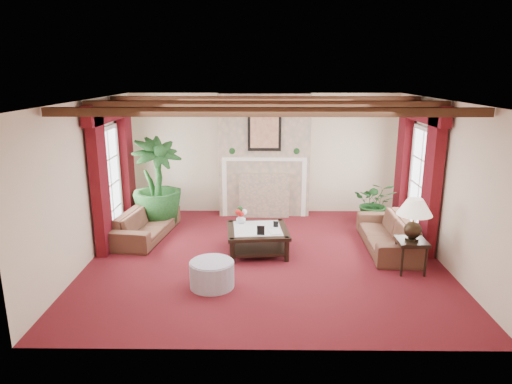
{
  "coord_description": "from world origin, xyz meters",
  "views": [
    {
      "loc": [
        -0.07,
        -7.44,
        3.16
      ],
      "look_at": [
        -0.16,
        0.4,
        1.08
      ],
      "focal_mm": 32.0,
      "sensor_mm": 36.0,
      "label": 1
    }
  ],
  "objects_px": {
    "side_table": "(410,256)",
    "coffee_table": "(257,240)",
    "potted_palm": "(158,202)",
    "sofa_right": "(388,228)",
    "sofa_left": "(147,219)",
    "ottoman": "(212,274)"
  },
  "relations": [
    {
      "from": "sofa_left",
      "to": "side_table",
      "type": "xyz_separation_m",
      "value": [
        4.65,
        -1.57,
        -0.1
      ]
    },
    {
      "from": "sofa_right",
      "to": "coffee_table",
      "type": "distance_m",
      "value": 2.39
    },
    {
      "from": "sofa_right",
      "to": "coffee_table",
      "type": "height_order",
      "value": "sofa_right"
    },
    {
      "from": "coffee_table",
      "to": "potted_palm",
      "type": "bearing_deg",
      "value": 140.58
    },
    {
      "from": "sofa_left",
      "to": "potted_palm",
      "type": "relative_size",
      "value": 0.94
    },
    {
      "from": "potted_palm",
      "to": "ottoman",
      "type": "distance_m",
      "value": 3.16
    },
    {
      "from": "potted_palm",
      "to": "coffee_table",
      "type": "distance_m",
      "value": 2.55
    },
    {
      "from": "sofa_right",
      "to": "potted_palm",
      "type": "height_order",
      "value": "potted_palm"
    },
    {
      "from": "sofa_left",
      "to": "potted_palm",
      "type": "distance_m",
      "value": 0.69
    },
    {
      "from": "sofa_right",
      "to": "side_table",
      "type": "xyz_separation_m",
      "value": [
        0.1,
        -1.01,
        -0.11
      ]
    },
    {
      "from": "side_table",
      "to": "coffee_table",
      "type": "bearing_deg",
      "value": 161.87
    },
    {
      "from": "sofa_right",
      "to": "coffee_table",
      "type": "relative_size",
      "value": 1.86
    },
    {
      "from": "potted_palm",
      "to": "sofa_right",
      "type": "bearing_deg",
      "value": -15.43
    },
    {
      "from": "sofa_right",
      "to": "side_table",
      "type": "relative_size",
      "value": 3.65
    },
    {
      "from": "sofa_left",
      "to": "coffee_table",
      "type": "height_order",
      "value": "sofa_left"
    },
    {
      "from": "coffee_table",
      "to": "side_table",
      "type": "xyz_separation_m",
      "value": [
        2.48,
        -0.81,
        0.05
      ]
    },
    {
      "from": "side_table",
      "to": "sofa_left",
      "type": "bearing_deg",
      "value": 161.39
    },
    {
      "from": "sofa_left",
      "to": "side_table",
      "type": "bearing_deg",
      "value": -100.5
    },
    {
      "from": "potted_palm",
      "to": "ottoman",
      "type": "height_order",
      "value": "potted_palm"
    },
    {
      "from": "coffee_table",
      "to": "ottoman",
      "type": "relative_size",
      "value": 1.59
    },
    {
      "from": "sofa_left",
      "to": "sofa_right",
      "type": "height_order",
      "value": "sofa_right"
    },
    {
      "from": "sofa_right",
      "to": "sofa_left",
      "type": "bearing_deg",
      "value": -95.38
    }
  ]
}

